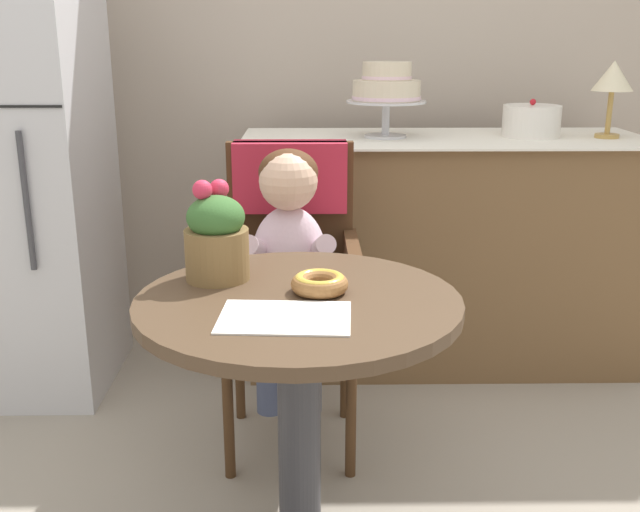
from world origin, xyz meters
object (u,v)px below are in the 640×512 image
object	(u,v)px
round_layer_cake	(531,121)
table_lamp	(613,79)
cafe_table	(299,385)
refrigerator	(6,160)
seated_child	(289,248)
donut_front	(320,283)
tiered_cake_stand	(386,88)
flower_vase	(217,236)
wicker_chair	(290,246)

from	to	relation	value
round_layer_cake	table_lamp	xyz separation A→B (m)	(0.28, -0.04, 0.16)
cafe_table	refrigerator	world-z (taller)	refrigerator
refrigerator	seated_child	bearing A→B (deg)	-28.80
cafe_table	table_lamp	xyz separation A→B (m)	(1.16, 1.27, 0.61)
round_layer_cake	refrigerator	xyz separation A→B (m)	(-1.93, -0.21, -0.11)
donut_front	cafe_table	bearing A→B (deg)	-145.43
seated_child	table_lamp	distance (m)	1.47
cafe_table	round_layer_cake	xyz separation A→B (m)	(0.88, 1.31, 0.45)
cafe_table	tiered_cake_stand	xyz separation A→B (m)	(0.32, 1.30, 0.57)
flower_vase	round_layer_cake	size ratio (longest dim) A/B	1.08
seated_child	refrigerator	distance (m)	1.17
wicker_chair	round_layer_cake	bearing A→B (deg)	32.53
wicker_chair	flower_vase	distance (m)	0.61
flower_vase	tiered_cake_stand	world-z (taller)	tiered_cake_stand
cafe_table	round_layer_cake	bearing A→B (deg)	56.27
tiered_cake_stand	round_layer_cake	size ratio (longest dim) A/B	1.37
wicker_chair	refrigerator	xyz separation A→B (m)	(-1.02, 0.40, 0.21)
wicker_chair	seated_child	world-z (taller)	seated_child
wicker_chair	cafe_table	bearing A→B (deg)	-88.64
donut_front	round_layer_cake	distance (m)	1.54
round_layer_cake	cafe_table	bearing A→B (deg)	-123.73
tiered_cake_stand	refrigerator	size ratio (longest dim) A/B	0.18
table_lamp	round_layer_cake	bearing A→B (deg)	172.29
cafe_table	table_lamp	world-z (taller)	table_lamp
wicker_chair	refrigerator	bearing A→B (deg)	156.88
cafe_table	round_layer_cake	distance (m)	1.64
cafe_table	seated_child	distance (m)	0.57
tiered_cake_stand	table_lamp	bearing A→B (deg)	-1.71
cafe_table	refrigerator	distance (m)	1.56
tiered_cake_stand	refrigerator	world-z (taller)	refrigerator
tiered_cake_stand	flower_vase	bearing A→B (deg)	-113.49
table_lamp	flower_vase	bearing A→B (deg)	-139.74
donut_front	round_layer_cake	bearing A→B (deg)	57.07
cafe_table	tiered_cake_stand	distance (m)	1.46
flower_vase	tiered_cake_stand	size ratio (longest dim) A/B	0.79
donut_front	wicker_chair	bearing A→B (deg)	97.03
seated_child	refrigerator	world-z (taller)	refrigerator
round_layer_cake	refrigerator	world-z (taller)	refrigerator
wicker_chair	tiered_cake_stand	xyz separation A→B (m)	(0.35, 0.60, 0.44)
seated_child	round_layer_cake	world-z (taller)	round_layer_cake
round_layer_cake	wicker_chair	bearing A→B (deg)	-145.97
cafe_table	wicker_chair	world-z (taller)	wicker_chair
donut_front	round_layer_cake	xyz separation A→B (m)	(0.83, 1.28, 0.22)
donut_front	refrigerator	world-z (taller)	refrigerator
wicker_chair	seated_child	size ratio (longest dim) A/B	1.31
seated_child	flower_vase	size ratio (longest dim) A/B	3.07
wicker_chair	tiered_cake_stand	bearing A→B (deg)	58.22
seated_child	table_lamp	xyz separation A→B (m)	(1.19, 0.73, 0.44)
flower_vase	table_lamp	xyz separation A→B (m)	(1.35, 1.14, 0.29)
donut_front	table_lamp	distance (m)	1.71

